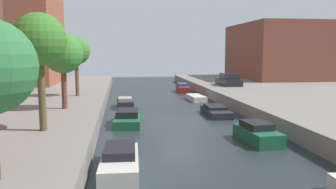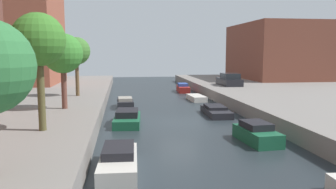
{
  "view_description": "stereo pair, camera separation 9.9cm",
  "coord_description": "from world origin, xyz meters",
  "px_view_note": "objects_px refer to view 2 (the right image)",
  "views": [
    {
      "loc": [
        -3.74,
        -21.23,
        4.58
      ],
      "look_at": [
        -0.13,
        3.86,
        1.39
      ],
      "focal_mm": 35.59,
      "sensor_mm": 36.0,
      "label": 1
    },
    {
      "loc": [
        -3.64,
        -21.24,
        4.58
      ],
      "look_at": [
        -0.13,
        3.86,
        1.39
      ],
      "focal_mm": 35.59,
      "sensor_mm": 36.0,
      "label": 2
    }
  ],
  "objects_px": {
    "moored_boat_right_4": "(196,98)",
    "street_tree_1": "(39,41)",
    "moored_boat_right_3": "(216,111)",
    "moored_boat_left_2": "(119,161)",
    "moored_boat_right_2": "(257,134)",
    "street_tree_2": "(63,54)",
    "parked_car": "(229,80)",
    "moored_boat_left_4": "(125,103)",
    "street_tree_3": "(76,52)",
    "moored_boat_left_3": "(127,118)",
    "low_block_right": "(276,51)",
    "moored_boat_right_5": "(183,88)"
  },
  "relations": [
    {
      "from": "street_tree_2",
      "to": "moored_boat_left_4",
      "type": "xyz_separation_m",
      "value": [
        3.93,
        5.97,
        -4.12
      ]
    },
    {
      "from": "moored_boat_right_4",
      "to": "low_block_right",
      "type": "bearing_deg",
      "value": 43.25
    },
    {
      "from": "moored_boat_left_4",
      "to": "moored_boat_right_5",
      "type": "xyz_separation_m",
      "value": [
        6.88,
        10.42,
        0.04
      ]
    },
    {
      "from": "moored_boat_left_3",
      "to": "moored_boat_left_4",
      "type": "xyz_separation_m",
      "value": [
        -0.06,
        6.72,
        -0.0
      ]
    },
    {
      "from": "moored_boat_left_4",
      "to": "moored_boat_right_2",
      "type": "relative_size",
      "value": 0.98
    },
    {
      "from": "street_tree_1",
      "to": "parked_car",
      "type": "relative_size",
      "value": 1.32
    },
    {
      "from": "moored_boat_right_4",
      "to": "street_tree_1",
      "type": "bearing_deg",
      "value": -125.14
    },
    {
      "from": "parked_car",
      "to": "moored_boat_right_2",
      "type": "xyz_separation_m",
      "value": [
        -4.93,
        -19.4,
        -1.12
      ]
    },
    {
      "from": "low_block_right",
      "to": "parked_car",
      "type": "height_order",
      "value": "low_block_right"
    },
    {
      "from": "low_block_right",
      "to": "moored_boat_left_2",
      "type": "xyz_separation_m",
      "value": [
        -21.81,
        -32.1,
        -4.4
      ]
    },
    {
      "from": "moored_boat_right_2",
      "to": "moored_boat_right_4",
      "type": "bearing_deg",
      "value": 88.94
    },
    {
      "from": "moored_boat_left_2",
      "to": "moored_boat_right_5",
      "type": "relative_size",
      "value": 1.05
    },
    {
      "from": "street_tree_1",
      "to": "street_tree_3",
      "type": "bearing_deg",
      "value": 90.0
    },
    {
      "from": "street_tree_2",
      "to": "moored_boat_right_4",
      "type": "bearing_deg",
      "value": 40.4
    },
    {
      "from": "street_tree_3",
      "to": "street_tree_1",
      "type": "bearing_deg",
      "value": -90.0
    },
    {
      "from": "moored_boat_left_4",
      "to": "moored_boat_right_3",
      "type": "height_order",
      "value": "moored_boat_left_4"
    },
    {
      "from": "moored_boat_left_2",
      "to": "moored_boat_right_2",
      "type": "xyz_separation_m",
      "value": [
        7.01,
        3.24,
        0.05
      ]
    },
    {
      "from": "moored_boat_right_3",
      "to": "moored_boat_right_4",
      "type": "bearing_deg",
      "value": 88.11
    },
    {
      "from": "street_tree_2",
      "to": "street_tree_3",
      "type": "relative_size",
      "value": 0.99
    },
    {
      "from": "street_tree_1",
      "to": "moored_boat_right_3",
      "type": "relative_size",
      "value": 1.35
    },
    {
      "from": "moored_boat_left_2",
      "to": "moored_boat_right_2",
      "type": "height_order",
      "value": "moored_boat_right_2"
    },
    {
      "from": "street_tree_1",
      "to": "moored_boat_left_3",
      "type": "xyz_separation_m",
      "value": [
        3.99,
        5.39,
        -4.72
      ]
    },
    {
      "from": "street_tree_1",
      "to": "moored_boat_left_4",
      "type": "relative_size",
      "value": 1.75
    },
    {
      "from": "parked_car",
      "to": "moored_boat_left_2",
      "type": "relative_size",
      "value": 1.08
    },
    {
      "from": "moored_boat_right_2",
      "to": "moored_boat_right_3",
      "type": "xyz_separation_m",
      "value": [
        0.03,
        7.59,
        -0.15
      ]
    },
    {
      "from": "street_tree_3",
      "to": "moored_boat_left_3",
      "type": "xyz_separation_m",
      "value": [
        3.99,
        -7.27,
        -4.29
      ]
    },
    {
      "from": "low_block_right",
      "to": "moored_boat_left_4",
      "type": "height_order",
      "value": "low_block_right"
    },
    {
      "from": "moored_boat_left_4",
      "to": "moored_boat_right_2",
      "type": "height_order",
      "value": "moored_boat_right_2"
    },
    {
      "from": "moored_boat_right_3",
      "to": "street_tree_3",
      "type": "bearing_deg",
      "value": 154.93
    },
    {
      "from": "street_tree_1",
      "to": "moored_boat_right_5",
      "type": "height_order",
      "value": "street_tree_1"
    },
    {
      "from": "street_tree_2",
      "to": "moored_boat_right_3",
      "type": "bearing_deg",
      "value": 8.54
    },
    {
      "from": "moored_boat_left_2",
      "to": "parked_car",
      "type": "bearing_deg",
      "value": 62.19
    },
    {
      "from": "street_tree_2",
      "to": "moored_boat_left_3",
      "type": "xyz_separation_m",
      "value": [
        3.99,
        -0.75,
        -4.11
      ]
    },
    {
      "from": "moored_boat_left_4",
      "to": "moored_boat_right_4",
      "type": "height_order",
      "value": "moored_boat_left_4"
    },
    {
      "from": "street_tree_1",
      "to": "moored_boat_left_4",
      "type": "bearing_deg",
      "value": 72.01
    },
    {
      "from": "street_tree_2",
      "to": "moored_boat_right_2",
      "type": "bearing_deg",
      "value": -29.77
    },
    {
      "from": "street_tree_2",
      "to": "parked_car",
      "type": "relative_size",
      "value": 1.18
    },
    {
      "from": "moored_boat_right_2",
      "to": "moored_boat_right_5",
      "type": "bearing_deg",
      "value": 89.22
    },
    {
      "from": "moored_boat_left_3",
      "to": "parked_car",
      "type": "bearing_deg",
      "value": 50.99
    },
    {
      "from": "parked_car",
      "to": "moored_boat_left_3",
      "type": "distance_m",
      "value": 18.23
    },
    {
      "from": "moored_boat_left_3",
      "to": "moored_boat_left_4",
      "type": "bearing_deg",
      "value": 90.49
    },
    {
      "from": "moored_boat_left_2",
      "to": "moored_boat_right_4",
      "type": "bearing_deg",
      "value": 68.42
    },
    {
      "from": "parked_car",
      "to": "low_block_right",
      "type": "bearing_deg",
      "value": 43.78
    },
    {
      "from": "moored_boat_left_2",
      "to": "street_tree_2",
      "type": "bearing_deg",
      "value": 110.72
    },
    {
      "from": "street_tree_1",
      "to": "parked_car",
      "type": "distance_m",
      "value": 25.15
    },
    {
      "from": "moored_boat_left_2",
      "to": "moored_boat_right_4",
      "type": "relative_size",
      "value": 1.19
    },
    {
      "from": "street_tree_3",
      "to": "moored_boat_right_2",
      "type": "distance_m",
      "value": 16.89
    },
    {
      "from": "parked_car",
      "to": "moored_boat_left_2",
      "type": "bearing_deg",
      "value": -117.81
    },
    {
      "from": "street_tree_3",
      "to": "moored_boat_right_3",
      "type": "bearing_deg",
      "value": -25.07
    },
    {
      "from": "moored_boat_left_2",
      "to": "moored_boat_right_3",
      "type": "height_order",
      "value": "moored_boat_left_2"
    }
  ]
}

